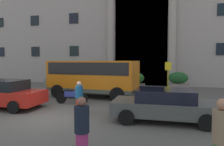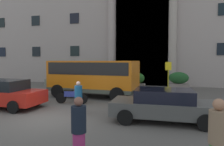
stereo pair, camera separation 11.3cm
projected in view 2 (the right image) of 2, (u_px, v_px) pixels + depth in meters
The scene contains 15 objects.
ground_plane at pixel (47, 119), 9.16m from camera, with size 80.00×64.00×0.12m, color #514D49.
office_building_facade at pixel (127, 15), 25.44m from camera, with size 37.08×9.64×16.25m.
orange_minibus at pixel (94, 75), 14.31m from camera, with size 6.17×2.98×2.51m.
bus_stop_sign at pixel (168, 74), 15.05m from camera, with size 0.44×0.08×2.43m.
hedge_planter_far_west at pixel (179, 81), 17.49m from camera, with size 1.73×0.79×1.55m.
hedge_planter_far_east at pixel (56, 78), 20.98m from camera, with size 2.12×0.80×1.52m.
hedge_planter_entrance_left at pixel (136, 81), 18.39m from camera, with size 1.52×0.90×1.47m.
parked_compact_extra at pixel (2, 93), 11.09m from camera, with size 4.54×2.08×1.49m.
parked_sedan_second at pixel (164, 105), 8.55m from camera, with size 4.38×2.13×1.34m.
motorcycle_far_end at pixel (13, 92), 13.57m from camera, with size 1.92×0.71×0.89m.
scooter_by_planter at pixel (151, 99), 11.10m from camera, with size 1.91×0.55×0.89m.
motorcycle_near_kerb at pixel (71, 96), 12.05m from camera, with size 1.92×0.55×0.89m.
pedestrian_woman_dark_dress at pixel (218, 142), 4.09m from camera, with size 0.36×0.36×1.79m.
pedestrian_man_red_shirt at pixel (78, 98), 9.64m from camera, with size 0.36×0.36×1.56m.
pedestrian_woman_with_bag at pixel (79, 131), 4.90m from camera, with size 0.36×0.36×1.68m.
Camera 2 is at (5.25, -7.89, 2.54)m, focal length 32.96 mm.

